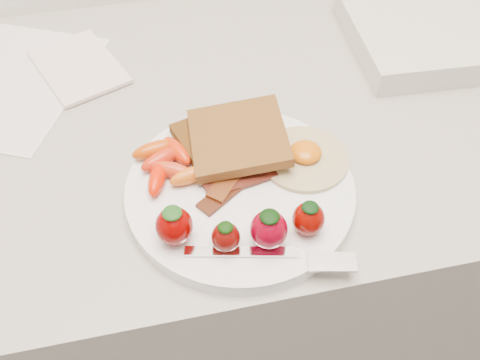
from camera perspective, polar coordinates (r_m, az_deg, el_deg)
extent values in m
cube|color=gray|center=(1.10, -0.49, -10.04)|extent=(2.00, 0.60, 0.90)
cylinder|color=white|center=(0.63, 0.00, -1.12)|extent=(0.27, 0.27, 0.02)
cube|color=#4C2C07|center=(0.67, -2.31, 4.40)|extent=(0.12, 0.12, 0.01)
cube|color=#503114|center=(0.65, -0.19, 4.59)|extent=(0.12, 0.12, 0.03)
cylinder|color=beige|center=(0.66, 6.86, 2.30)|extent=(0.12, 0.12, 0.01)
ellipsoid|color=#CE6109|center=(0.65, 7.01, 2.96)|extent=(0.04, 0.04, 0.02)
cube|color=black|center=(0.62, -1.18, -0.98)|extent=(0.08, 0.07, 0.00)
cube|color=#3C1A0C|center=(0.62, 0.11, -0.07)|extent=(0.09, 0.04, 0.00)
cube|color=#50200E|center=(0.63, -0.80, 0.60)|extent=(0.07, 0.08, 0.00)
ellipsoid|color=red|center=(0.65, -8.36, 2.24)|extent=(0.06, 0.04, 0.02)
ellipsoid|color=red|center=(0.63, -7.35, 1.08)|extent=(0.06, 0.04, 0.02)
ellipsoid|color=red|center=(0.63, -8.79, 0.24)|extent=(0.04, 0.06, 0.02)
ellipsoid|color=red|center=(0.65, -6.73, 3.13)|extent=(0.04, 0.06, 0.02)
ellipsoid|color=#BC4206|center=(0.66, -9.01, 3.25)|extent=(0.06, 0.03, 0.02)
ellipsoid|color=#CE5B13|center=(0.63, -5.25, 0.50)|extent=(0.06, 0.03, 0.02)
ellipsoid|color=#6E0000|center=(0.57, -7.03, -4.90)|extent=(0.04, 0.04, 0.04)
ellipsoid|color=#1A4814|center=(0.55, -7.26, -3.50)|extent=(0.02, 0.02, 0.01)
ellipsoid|color=#520604|center=(0.56, -1.53, -6.12)|extent=(0.03, 0.03, 0.03)
ellipsoid|color=black|center=(0.55, -1.57, -5.07)|extent=(0.02, 0.02, 0.01)
ellipsoid|color=maroon|center=(0.56, 3.08, -5.32)|extent=(0.04, 0.04, 0.04)
ellipsoid|color=black|center=(0.54, 3.18, -3.92)|extent=(0.02, 0.02, 0.01)
ellipsoid|color=#6D0400|center=(0.58, 7.31, -4.14)|extent=(0.04, 0.04, 0.04)
ellipsoid|color=black|center=(0.56, 7.51, -2.92)|extent=(0.02, 0.02, 0.01)
cube|color=white|center=(0.57, 0.16, -7.64)|extent=(0.12, 0.04, 0.00)
cube|color=white|center=(0.57, 9.79, -8.62)|extent=(0.05, 0.03, 0.00)
cube|color=silver|center=(0.85, -23.15, 9.51)|extent=(0.29, 0.32, 0.00)
cube|color=#FBD5D7|center=(0.85, -16.84, 11.50)|extent=(0.15, 0.18, 0.01)
cube|color=beige|center=(0.91, 20.77, 14.63)|extent=(0.29, 0.24, 0.04)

